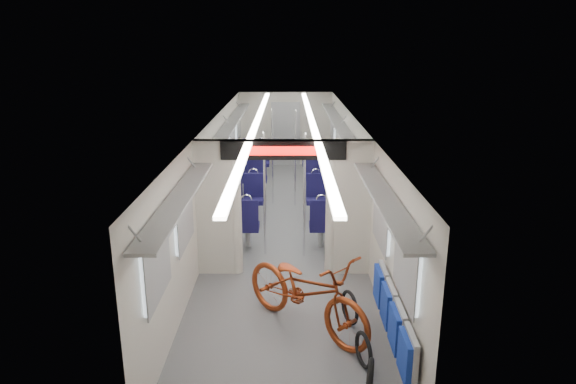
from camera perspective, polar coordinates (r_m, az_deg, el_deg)
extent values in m
plane|color=#515456|center=(10.79, -0.39, -4.28)|extent=(12.00, 12.00, 0.00)
cube|color=beige|center=(10.55, -8.31, 1.61)|extent=(0.02, 12.00, 2.30)
cube|color=beige|center=(10.53, 7.51, 1.61)|extent=(0.02, 12.00, 2.30)
cube|color=beige|center=(16.31, -0.26, 7.03)|extent=(2.90, 0.02, 2.30)
cube|color=beige|center=(4.89, -0.90, -16.68)|extent=(2.90, 0.02, 2.30)
cube|color=silver|center=(10.21, -0.42, 7.88)|extent=(2.90, 12.00, 0.02)
cube|color=white|center=(10.23, -3.53, 7.70)|extent=(0.12, 11.40, 0.04)
cube|color=white|center=(10.22, 2.70, 7.71)|extent=(0.12, 11.40, 0.04)
cube|color=beige|center=(8.65, -7.97, -2.74)|extent=(0.65, 0.18, 2.00)
cube|color=beige|center=(8.63, 7.00, -2.75)|extent=(0.65, 0.18, 2.00)
cube|color=beige|center=(8.26, -0.51, 4.78)|extent=(2.90, 0.18, 0.30)
cylinder|color=beige|center=(8.61, -5.83, -2.75)|extent=(0.20, 0.20, 2.00)
cylinder|color=beige|center=(8.60, 4.85, -2.76)|extent=(0.20, 0.20, 2.00)
cube|color=black|center=(8.16, -0.52, 4.63)|extent=(2.00, 0.03, 0.30)
cube|color=#FF0C07|center=(8.13, -0.52, 4.59)|extent=(1.20, 0.02, 0.14)
cube|color=silver|center=(6.01, -14.53, -7.87)|extent=(0.04, 1.00, 0.75)
cube|color=silver|center=(5.97, 13.16, -7.92)|extent=(0.04, 1.00, 0.75)
cube|color=silver|center=(7.46, -11.57, -2.84)|extent=(0.04, 1.00, 0.75)
cube|color=silver|center=(7.43, 10.46, -2.86)|extent=(0.04, 1.00, 0.75)
cube|color=silver|center=(10.01, -8.59, 2.26)|extent=(0.04, 1.00, 0.75)
cube|color=silver|center=(9.98, 7.76, 2.27)|extent=(0.04, 1.00, 0.75)
cube|color=silver|center=(11.84, -7.27, 4.52)|extent=(0.04, 1.00, 0.75)
cube|color=silver|center=(11.82, 6.56, 4.53)|extent=(0.04, 1.00, 0.75)
cube|color=silver|center=(13.69, -6.30, 6.17)|extent=(0.04, 1.00, 0.75)
cube|color=silver|center=(13.68, 5.68, 6.18)|extent=(0.04, 1.00, 0.75)
cube|color=silver|center=(15.46, -5.59, 7.36)|extent=(0.04, 1.00, 0.75)
cube|color=silver|center=(15.44, 5.04, 7.37)|extent=(0.04, 1.00, 0.75)
cube|color=gray|center=(6.51, -11.90, -0.61)|extent=(0.30, 3.60, 0.04)
cube|color=gray|center=(6.49, 10.63, -0.61)|extent=(0.30, 3.60, 0.04)
cube|color=gray|center=(12.31, -6.32, 7.61)|extent=(0.30, 7.60, 0.04)
cube|color=gray|center=(12.30, 5.63, 7.62)|extent=(0.30, 7.60, 0.04)
cube|color=gray|center=(16.28, -0.26, 6.47)|extent=(0.90, 0.05, 2.00)
imported|color=#903415|center=(7.06, 2.05, -10.88)|extent=(2.09, 2.11, 1.16)
cube|color=gray|center=(5.90, 13.42, -17.38)|extent=(0.06, 0.50, 0.56)
cube|color=navy|center=(5.89, 12.82, -17.42)|extent=(0.06, 0.45, 0.48)
cube|color=gray|center=(6.35, 12.28, -14.65)|extent=(0.06, 0.50, 0.56)
cube|color=navy|center=(6.34, 11.73, -14.68)|extent=(0.06, 0.45, 0.48)
cube|color=gray|center=(6.82, 11.31, -12.29)|extent=(0.06, 0.50, 0.56)
cube|color=navy|center=(6.81, 10.81, -12.31)|extent=(0.06, 0.45, 0.48)
cube|color=gray|center=(7.30, 10.49, -10.23)|extent=(0.06, 0.50, 0.56)
cube|color=navy|center=(7.28, 10.01, -10.24)|extent=(0.06, 0.45, 0.48)
torus|color=black|center=(6.07, 9.07, -20.16)|extent=(0.17, 0.50, 0.50)
torus|color=black|center=(6.57, 8.38, -17.14)|extent=(0.17, 0.45, 0.46)
torus|color=black|center=(7.40, 6.86, -12.78)|extent=(0.21, 0.48, 0.49)
cube|color=#0F0C36|center=(9.87, -4.50, -3.88)|extent=(0.44, 0.41, 0.10)
cylinder|color=gray|center=(9.95, -4.48, -5.10)|extent=(0.10, 0.10, 0.35)
cube|color=#0F0C36|center=(9.61, -4.62, -2.44)|extent=(0.44, 0.08, 0.54)
torus|color=silver|center=(9.52, -4.66, -0.90)|extent=(0.22, 0.03, 0.22)
cube|color=#0F0C36|center=(11.45, -3.88, -0.98)|extent=(0.44, 0.41, 0.10)
cylinder|color=gray|center=(11.51, -3.85, -2.05)|extent=(0.10, 0.10, 0.35)
cube|color=#0F0C36|center=(11.51, -3.85, 0.79)|extent=(0.44, 0.08, 0.54)
torus|color=silver|center=(11.44, -3.88, 2.09)|extent=(0.22, 0.03, 0.22)
cube|color=#0F0C36|center=(9.92, -7.22, -3.86)|extent=(0.44, 0.41, 0.10)
cylinder|color=gray|center=(10.00, -7.17, -5.07)|extent=(0.10, 0.10, 0.35)
cube|color=#0F0C36|center=(9.66, -7.41, -2.43)|extent=(0.44, 0.08, 0.54)
torus|color=silver|center=(9.57, -7.46, -0.90)|extent=(0.22, 0.03, 0.22)
cube|color=#0F0C36|center=(11.49, -6.22, -0.97)|extent=(0.44, 0.41, 0.10)
cylinder|color=gray|center=(11.56, -6.18, -2.04)|extent=(0.10, 0.10, 0.35)
cube|color=#0F0C36|center=(11.56, -6.18, 0.79)|extent=(0.44, 0.08, 0.54)
torus|color=silver|center=(11.49, -6.22, 2.08)|extent=(0.22, 0.03, 0.22)
cube|color=#0F0C36|center=(9.87, 3.65, -3.87)|extent=(0.44, 0.41, 0.10)
cylinder|color=gray|center=(9.95, 3.63, -5.08)|extent=(0.10, 0.10, 0.35)
cube|color=#0F0C36|center=(9.61, 3.74, -2.43)|extent=(0.44, 0.08, 0.54)
torus|color=silver|center=(9.52, 3.77, -0.90)|extent=(0.22, 0.03, 0.22)
cube|color=#0F0C36|center=(11.44, 3.14, -0.98)|extent=(0.44, 0.41, 0.10)
cylinder|color=gray|center=(11.51, 3.12, -2.05)|extent=(0.10, 0.10, 0.35)
cube|color=#0F0C36|center=(11.51, 3.12, 0.79)|extent=(0.44, 0.08, 0.54)
torus|color=silver|center=(11.44, 3.14, 2.08)|extent=(0.22, 0.03, 0.22)
cube|color=#0F0C36|center=(9.91, 6.37, -3.85)|extent=(0.44, 0.41, 0.10)
cylinder|color=gray|center=(9.99, 6.33, -5.06)|extent=(0.10, 0.10, 0.35)
cube|color=#0F0C36|center=(9.65, 6.53, -2.42)|extent=(0.44, 0.08, 0.54)
torus|color=silver|center=(9.56, 6.58, -0.89)|extent=(0.22, 0.03, 0.22)
cube|color=#0F0C36|center=(11.47, 5.49, -0.97)|extent=(0.44, 0.41, 0.10)
cylinder|color=gray|center=(11.54, 5.45, -2.04)|extent=(0.10, 0.10, 0.35)
cube|color=#0F0C36|center=(11.54, 5.45, 0.78)|extent=(0.44, 0.08, 0.54)
torus|color=silver|center=(11.47, 5.49, 2.08)|extent=(0.22, 0.03, 0.22)
cube|color=#0F0C36|center=(13.20, -3.36, 1.40)|extent=(0.46, 0.43, 0.10)
cylinder|color=gray|center=(13.26, -3.34, 0.46)|extent=(0.10, 0.10, 0.35)
cube|color=#0F0C36|center=(12.95, -3.43, 2.62)|extent=(0.46, 0.08, 0.57)
torus|color=silver|center=(12.88, -3.45, 3.85)|extent=(0.23, 0.03, 0.23)
cube|color=#0F0C36|center=(14.89, -2.98, 3.15)|extent=(0.46, 0.43, 0.10)
cylinder|color=gray|center=(14.95, -2.97, 2.31)|extent=(0.10, 0.10, 0.35)
cube|color=#0F0C36|center=(14.99, -2.97, 4.54)|extent=(0.46, 0.08, 0.57)
torus|color=silver|center=(14.94, -2.98, 5.61)|extent=(0.23, 0.03, 0.23)
cube|color=#0F0C36|center=(13.24, -5.39, 1.40)|extent=(0.46, 0.43, 0.10)
cylinder|color=gray|center=(13.30, -5.37, 0.46)|extent=(0.10, 0.10, 0.35)
cube|color=#0F0C36|center=(12.98, -5.50, 2.62)|extent=(0.46, 0.08, 0.57)
torus|color=silver|center=(12.92, -5.54, 3.84)|extent=(0.23, 0.03, 0.23)
cube|color=#0F0C36|center=(14.93, -4.79, 3.14)|extent=(0.46, 0.43, 0.10)
cylinder|color=gray|center=(14.98, -4.77, 2.31)|extent=(0.10, 0.10, 0.35)
cube|color=#0F0C36|center=(15.02, -4.76, 4.53)|extent=(0.46, 0.08, 0.57)
torus|color=silver|center=(14.97, -4.79, 5.60)|extent=(0.23, 0.03, 0.23)
cube|color=#0F0C36|center=(13.40, 2.68, 1.64)|extent=(0.42, 0.39, 0.10)
cylinder|color=gray|center=(13.46, 2.67, 0.71)|extent=(0.10, 0.10, 0.35)
cube|color=#0F0C36|center=(13.17, 2.73, 2.74)|extent=(0.42, 0.07, 0.51)
torus|color=silver|center=(13.11, 2.75, 3.82)|extent=(0.21, 0.03, 0.21)
cube|color=#0F0C36|center=(14.92, 2.41, 3.18)|extent=(0.42, 0.39, 0.10)
cylinder|color=gray|center=(14.97, 2.40, 2.35)|extent=(0.10, 0.10, 0.35)
cube|color=#0F0C36|center=(15.01, 2.40, 4.45)|extent=(0.42, 0.07, 0.51)
torus|color=silver|center=(14.96, 2.41, 5.41)|extent=(0.21, 0.03, 0.21)
cube|color=#0F0C36|center=(13.43, 4.69, 1.63)|extent=(0.42, 0.39, 0.10)
cylinder|color=gray|center=(13.49, 4.66, 0.71)|extent=(0.10, 0.10, 0.35)
cube|color=#0F0C36|center=(13.20, 4.77, 2.74)|extent=(0.42, 0.07, 0.51)
torus|color=silver|center=(13.14, 4.80, 3.82)|extent=(0.21, 0.03, 0.21)
cube|color=#0F0C36|center=(14.95, 4.21, 3.18)|extent=(0.42, 0.39, 0.10)
cylinder|color=gray|center=(15.00, 4.20, 2.34)|extent=(0.10, 0.10, 0.35)
cube|color=#0F0C36|center=(15.04, 4.19, 4.45)|extent=(0.42, 0.07, 0.51)
torus|color=silver|center=(14.98, 4.22, 5.40)|extent=(0.21, 0.03, 0.21)
cylinder|color=silver|center=(9.27, -2.62, -0.31)|extent=(0.04, 0.04, 2.30)
cylinder|color=silver|center=(9.18, 1.83, -0.48)|extent=(0.04, 0.04, 2.30)
cylinder|color=silver|center=(12.28, -1.74, 3.88)|extent=(0.04, 0.04, 2.30)
cylinder|color=silver|center=(12.12, 0.80, 3.72)|extent=(0.04, 0.04, 2.30)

